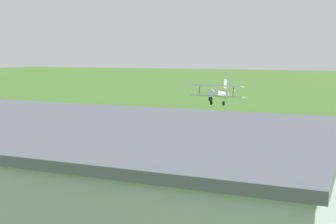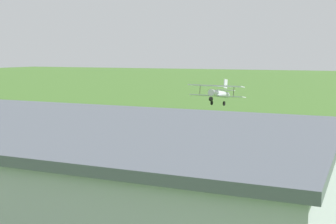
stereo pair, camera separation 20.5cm
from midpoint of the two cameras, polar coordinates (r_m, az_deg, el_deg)
ground_plane at (r=63.33m, az=3.47°, el=-0.81°), size 400.00×400.00×0.00m
biplane at (r=65.21m, az=6.33°, el=2.37°), size 8.19×6.56×3.65m
person_near_hangar_door at (r=29.43m, az=18.49°, el=-8.82°), size 0.51×0.51×1.75m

